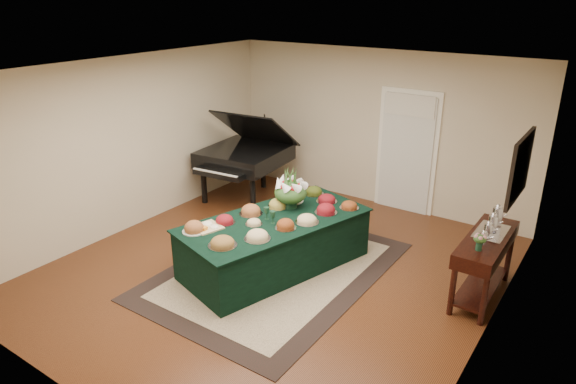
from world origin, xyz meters
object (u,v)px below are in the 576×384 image
Objects in this scene: buffet_table at (275,243)px; mahogany_sideboard at (486,251)px; floral_centerpiece at (291,189)px; grand_piano at (245,155)px.

mahogany_sideboard is at bearing 18.61° from buffet_table.
floral_centerpiece reaches higher than mahogany_sideboard.
floral_centerpiece is 0.27× the size of grand_piano.
floral_centerpiece is at bearing -34.63° from grand_piano.
floral_centerpiece reaches higher than buffet_table.
floral_centerpiece is at bearing -171.29° from mahogany_sideboard.
buffet_table is 5.92× the size of floral_centerpiece.
grand_piano is (-1.88, 1.30, -0.18)m from floral_centerpiece.
floral_centerpiece is (-0.05, 0.46, 0.64)m from buffet_table.
mahogany_sideboard is (2.54, 0.86, 0.28)m from buffet_table.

